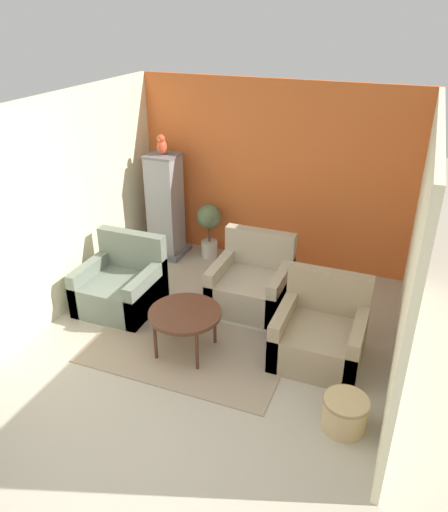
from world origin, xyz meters
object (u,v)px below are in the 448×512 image
object	(u,v)px
armchair_left	(122,286)
birdcage	(165,207)
coffee_table	(185,315)
armchair_middle	(251,284)
potted_plant	(209,223)
armchair_right	(320,335)
wicker_basket	(345,412)
parrot	(162,145)

from	to	relation	value
armchair_left	birdcage	world-z (taller)	birdcage
coffee_table	armchair_middle	size ratio (longest dim) A/B	0.86
armchair_middle	birdcage	size ratio (longest dim) A/B	0.59
armchair_left	birdcage	bearing A→B (deg)	96.12
coffee_table	potted_plant	xyz separation A→B (m)	(-0.64, 2.12, 0.06)
birdcage	potted_plant	distance (m)	0.65
birdcage	coffee_table	bearing A→B (deg)	-57.98
armchair_left	armchair_right	bearing A→B (deg)	-2.21
birdcage	potted_plant	xyz separation A→B (m)	(0.61, 0.13, -0.20)
birdcage	potted_plant	bearing A→B (deg)	12.01
coffee_table	potted_plant	size ratio (longest dim) A/B	0.95
armchair_left	birdcage	size ratio (longest dim) A/B	0.59
armchair_right	birdcage	size ratio (longest dim) A/B	0.59
armchair_middle	wicker_basket	distance (m)	2.11
wicker_basket	coffee_table	bearing A→B (deg)	165.13
armchair_left	parrot	world-z (taller)	parrot
coffee_table	birdcage	bearing A→B (deg)	122.02
coffee_table	armchair_left	bearing A→B (deg)	154.65
coffee_table	potted_plant	world-z (taller)	potted_plant
armchair_right	birdcage	xyz separation A→B (m)	(-2.56, 1.57, 0.44)
parrot	wicker_basket	size ratio (longest dim) A/B	0.69
armchair_left	potted_plant	distance (m)	1.69
parrot	wicker_basket	world-z (taller)	parrot
potted_plant	birdcage	bearing A→B (deg)	-167.99
parrot	wicker_basket	bearing A→B (deg)	-39.60
armchair_middle	potted_plant	xyz separation A→B (m)	(-0.98, 0.99, 0.24)
potted_plant	armchair_middle	bearing A→B (deg)	-45.49
armchair_left	potted_plant	bearing A→B (deg)	74.42
armchair_left	armchair_right	distance (m)	2.40
armchair_left	potted_plant	world-z (taller)	armchair_left
potted_plant	wicker_basket	size ratio (longest dim) A/B	1.97
armchair_left	potted_plant	xyz separation A→B (m)	(0.45, 1.61, 0.24)
armchair_left	armchair_right	world-z (taller)	same
parrot	armchair_left	bearing A→B (deg)	-83.89
parrot	potted_plant	size ratio (longest dim) A/B	0.35
armchair_left	armchair_middle	size ratio (longest dim) A/B	1.00
birdcage	armchair_middle	bearing A→B (deg)	-28.62
armchair_right	armchair_middle	world-z (taller)	same
armchair_middle	birdcage	distance (m)	1.86
potted_plant	armchair_left	bearing A→B (deg)	-105.58
armchair_right	parrot	distance (m)	3.28
potted_plant	parrot	bearing A→B (deg)	-168.20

